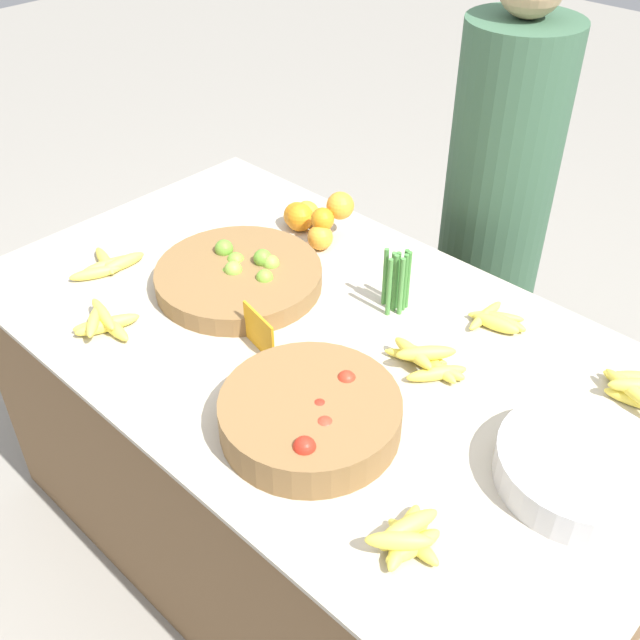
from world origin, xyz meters
The scene contains 15 objects.
ground_plane centered at (0.00, 0.00, 0.00)m, with size 12.00×12.00×0.00m, color gray.
market_table centered at (0.00, 0.00, 0.39)m, with size 1.76×1.01×0.79m.
lime_bowl centered at (-0.30, 0.01, 0.81)m, with size 0.43×0.43×0.09m.
tomato_basket centered at (0.20, -0.23, 0.83)m, with size 0.37×0.37×0.10m.
orange_pile centered at (-0.34, 0.33, 0.84)m, with size 0.20×0.17×0.13m.
metal_bowl centered at (0.66, 0.03, 0.82)m, with size 0.32×0.32×0.07m.
price_sign centered at (-0.07, -0.13, 0.84)m, with size 0.12×0.03×0.10m.
veg_bundle centered at (0.06, 0.21, 0.87)m, with size 0.07×0.07×0.16m.
banana_bunch_front_center centered at (-0.39, -0.34, 0.81)m, with size 0.18×0.16×0.05m.
banana_bunch_back_center centered at (-0.61, -0.18, 0.80)m, with size 0.15×0.21×0.03m.
banana_bunch_front_left centered at (0.26, 0.08, 0.81)m, with size 0.20×0.14×0.06m.
banana_bunch_front_right centered at (0.28, 0.33, 0.80)m, with size 0.15×0.14×0.03m.
banana_bunch_middle_right centered at (0.51, -0.32, 0.81)m, with size 0.13×0.16×0.06m.
banana_bunch_middle_left centered at (0.63, 0.32, 0.81)m, with size 0.16×0.17×0.06m.
vendor_person centered at (-0.04, 0.82, 0.70)m, with size 0.32×0.32×1.52m.
Camera 1 is at (0.96, -1.00, 1.91)m, focal length 42.00 mm.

